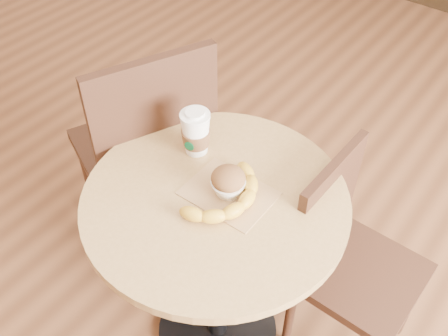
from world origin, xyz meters
name	(u,v)px	position (x,y,z in m)	size (l,w,h in m)	color
cafe_table	(216,241)	(0.03, -0.05, 0.55)	(0.75, 0.75, 0.75)	black
chair_left	(148,150)	(-0.41, 0.13, 0.55)	(0.58, 0.58, 1.00)	#371E13
chair_right	(348,258)	(0.36, 0.22, 0.45)	(0.37, 0.37, 0.81)	#371E13
kraft_bag	(229,193)	(0.06, -0.02, 0.75)	(0.24, 0.18, 0.00)	#A87F51
coffee_cup	(196,134)	(-0.13, 0.07, 0.82)	(0.09, 0.09, 0.15)	white
muffin	(228,182)	(0.05, -0.02, 0.80)	(0.10, 0.10, 0.09)	white
banana	(230,197)	(0.08, -0.04, 0.77)	(0.16, 0.29, 0.04)	gold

